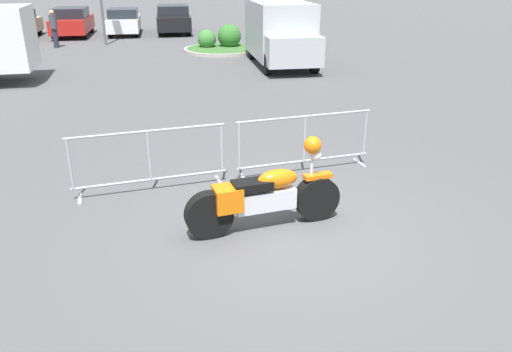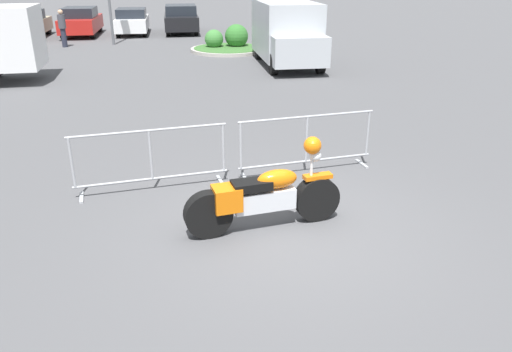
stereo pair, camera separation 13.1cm
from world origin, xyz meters
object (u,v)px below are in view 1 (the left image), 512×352
object	(u,v)px
motorcycle	(265,196)
pedestrian	(54,27)
crowd_barrier_far	(304,142)
delivery_van	(280,31)
parked_car_white	(124,21)
parked_car_tan	(17,24)
crowd_barrier_near	(149,160)
parked_car_black	(173,19)
parked_car_red	(72,22)

from	to	relation	value
motorcycle	pedestrian	distance (m)	19.85
crowd_barrier_far	delivery_van	xyz separation A→B (m)	(3.43, 10.34, 0.68)
parked_car_white	pedestrian	bearing A→B (deg)	147.52
parked_car_tan	crowd_barrier_near	bearing A→B (deg)	-161.11
parked_car_black	crowd_barrier_near	bearing A→B (deg)	177.60
crowd_barrier_far	parked_car_red	bearing A→B (deg)	100.91
parked_car_tan	pedestrian	world-z (taller)	pedestrian
delivery_van	parked_car_tan	size ratio (longest dim) A/B	1.20
parked_car_red	delivery_van	bearing A→B (deg)	-138.44
parked_car_tan	parked_car_red	world-z (taller)	parked_car_red
crowd_barrier_near	parked_car_black	world-z (taller)	parked_car_black
parked_car_tan	parked_car_white	distance (m)	5.44
motorcycle	crowd_barrier_far	bearing A→B (deg)	51.59
crowd_barrier_near	delivery_van	bearing A→B (deg)	59.00
parked_car_white	motorcycle	bearing A→B (deg)	-171.64
crowd_barrier_near	parked_car_black	size ratio (longest dim) A/B	0.55
parked_car_black	pedestrian	xyz separation A→B (m)	(-6.17, -3.91, 0.15)
parked_car_red	pedestrian	size ratio (longest dim) A/B	2.71
crowd_barrier_far	delivery_van	bearing A→B (deg)	71.67
parked_car_white	parked_car_black	size ratio (longest dim) A/B	0.91
parked_car_red	parked_car_black	xyz separation A→B (m)	(5.44, -0.30, 0.02)
delivery_van	parked_car_tan	xyz separation A→B (m)	(-10.37, 11.42, -0.52)
pedestrian	motorcycle	bearing A→B (deg)	123.86
delivery_van	pedestrian	xyz separation A→B (m)	(-8.38, 7.36, -0.32)
crowd_barrier_far	parked_car_white	xyz separation A→B (m)	(-1.51, 21.73, 0.14)
parked_car_red	parked_car_black	world-z (taller)	parked_car_black
motorcycle	delivery_van	bearing A→B (deg)	67.39
crowd_barrier_far	parked_car_black	bearing A→B (deg)	86.79
delivery_van	parked_car_tan	world-z (taller)	delivery_van
motorcycle	crowd_barrier_far	size ratio (longest dim) A/B	0.90
parked_car_tan	parked_car_red	size ratio (longest dim) A/B	0.95
parked_car_white	pedestrian	distance (m)	5.31
motorcycle	parked_car_red	bearing A→B (deg)	95.80
parked_car_black	pedestrian	bearing A→B (deg)	130.46
crowd_barrier_far	pedestrian	world-z (taller)	pedestrian
crowd_barrier_near	parked_car_tan	world-z (taller)	parked_car_tan
parked_car_red	parked_car_white	distance (m)	2.72
motorcycle	parked_car_tan	xyz separation A→B (m)	(-5.55, 23.58, 0.22)
parked_car_white	parked_car_red	bearing A→B (deg)	94.39
parked_car_black	pedestrian	distance (m)	7.30
parked_car_black	parked_car_tan	bearing A→B (deg)	97.03
motorcycle	crowd_barrier_far	xyz separation A→B (m)	(1.39, 1.82, 0.06)
crowd_barrier_near	parked_car_tan	distance (m)	22.15
crowd_barrier_near	delivery_van	xyz separation A→B (m)	(6.21, 10.34, 0.68)
parked_car_red	pedestrian	bearing A→B (deg)	178.22
motorcycle	pedestrian	size ratio (longest dim) A/B	1.37
delivery_van	parked_car_red	size ratio (longest dim) A/B	1.14
motorcycle	parked_car_tan	world-z (taller)	parked_car_tan
delivery_van	parked_car_black	bearing A→B (deg)	-160.60
parked_car_tan	pedestrian	size ratio (longest dim) A/B	2.58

